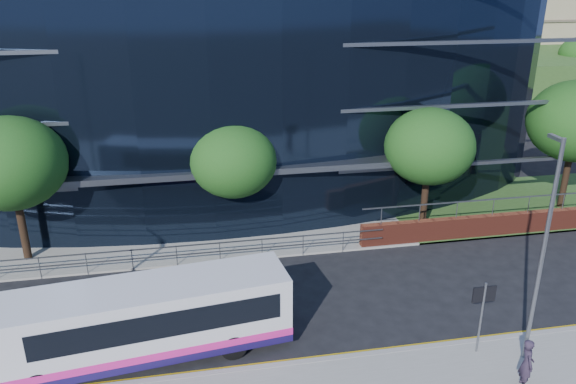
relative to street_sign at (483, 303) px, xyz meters
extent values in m
plane|color=black|center=(-4.50, 1.59, -2.15)|extent=(200.00, 200.00, 0.00)
cube|color=gray|center=(-4.50, 0.59, -2.07)|extent=(80.00, 0.25, 0.16)
cube|color=gold|center=(-4.50, 0.79, -2.14)|extent=(80.00, 0.08, 0.01)
cube|color=gold|center=(-4.50, 0.94, -2.14)|extent=(80.00, 0.08, 0.01)
cube|color=gray|center=(-10.50, 12.59, -2.10)|extent=(50.00, 8.00, 0.10)
cube|color=black|center=(-8.50, 25.59, 5.85)|extent=(38.00, 16.00, 16.00)
cube|color=#595E66|center=(-8.50, 11.09, 1.55)|extent=(22.00, 1.20, 0.30)
cube|color=slate|center=(-12.50, 8.59, -1.10)|extent=(24.00, 0.05, 0.05)
cube|color=slate|center=(-12.50, 8.59, -1.55)|extent=(24.00, 0.05, 0.05)
cylinder|color=slate|center=(-12.50, 8.59, -1.60)|extent=(0.04, 0.04, 1.10)
cube|color=#2D511E|center=(27.50, 57.59, -0.15)|extent=(60.00, 42.00, 4.00)
cylinder|color=slate|center=(0.00, -0.01, -0.60)|extent=(0.08, 0.08, 2.80)
cube|color=black|center=(0.00, 0.01, 0.35)|extent=(0.85, 0.06, 0.60)
cylinder|color=black|center=(-17.50, 10.59, -0.50)|extent=(0.36, 0.36, 3.30)
ellipsoid|color=#184D16|center=(-17.50, 10.59, 2.73)|extent=(4.95, 4.95, 4.21)
cylinder|color=black|center=(-7.50, 11.09, -0.72)|extent=(0.36, 0.36, 2.86)
ellipsoid|color=#184D16|center=(-7.50, 11.09, 2.08)|extent=(4.29, 4.29, 3.65)
cylinder|color=black|center=(2.50, 10.59, -0.61)|extent=(0.36, 0.36, 3.08)
ellipsoid|color=#184D16|center=(2.50, 10.59, 2.40)|extent=(4.62, 4.62, 3.93)
cylinder|color=black|center=(11.50, 11.59, -0.39)|extent=(0.36, 0.36, 3.52)
ellipsoid|color=#184D16|center=(11.50, 11.59, 3.05)|extent=(5.28, 5.28, 4.49)
cylinder|color=black|center=(19.50, 41.59, -0.61)|extent=(0.36, 0.36, 3.08)
ellipsoid|color=#184D16|center=(19.50, 41.59, 2.40)|extent=(4.62, 4.62, 3.93)
cylinder|color=black|center=(35.50, 43.59, -0.72)|extent=(0.36, 0.36, 2.86)
cylinder|color=slate|center=(1.50, -0.61, 2.00)|extent=(0.14, 0.14, 8.00)
cube|color=slate|center=(1.50, -0.26, 5.90)|extent=(0.15, 0.70, 0.12)
cube|color=silver|center=(-11.67, 2.11, -0.58)|extent=(10.54, 3.61, 2.49)
cube|color=#1A1147|center=(-11.67, 2.11, -1.68)|extent=(10.57, 3.66, 0.28)
cube|color=#DB2085|center=(-11.67, 2.11, -1.40)|extent=(10.57, 3.66, 0.28)
cube|color=black|center=(-11.11, 2.18, -0.22)|extent=(8.50, 3.40, 0.94)
cylinder|color=black|center=(-14.89, 0.64, -1.68)|extent=(0.97, 0.40, 0.94)
cylinder|color=black|center=(-8.56, 1.43, -1.68)|extent=(0.97, 0.40, 0.94)
imported|color=#2C2132|center=(0.61, -1.97, -1.11)|extent=(0.57, 0.73, 1.78)
camera|label=1|loc=(-9.73, -15.12, 10.62)|focal=35.00mm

